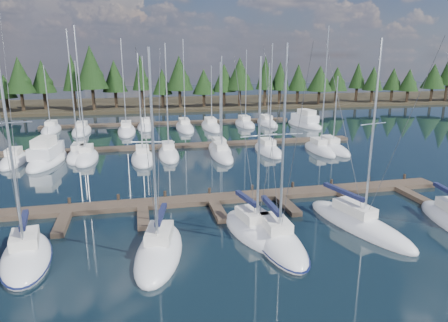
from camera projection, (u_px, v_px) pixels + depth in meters
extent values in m
plane|color=black|center=(193.00, 166.00, 46.58)|extent=(260.00, 260.00, 0.00)
cube|color=#2E271A|center=(160.00, 104.00, 103.13)|extent=(220.00, 30.00, 0.60)
cube|color=#483A2D|center=(212.00, 199.00, 35.20)|extent=(44.00, 2.00, 0.40)
cube|color=#483A2D|center=(62.00, 225.00, 29.87)|extent=(0.90, 4.00, 0.40)
cube|color=#483A2D|center=(143.00, 218.00, 31.12)|extent=(0.90, 4.00, 0.40)
cube|color=#483A2D|center=(218.00, 212.00, 32.37)|extent=(0.90, 4.00, 0.40)
cube|color=#483A2D|center=(288.00, 206.00, 33.61)|extent=(0.90, 4.00, 0.40)
cube|color=#483A2D|center=(353.00, 200.00, 34.86)|extent=(0.90, 4.00, 0.40)
cube|color=#483A2D|center=(413.00, 195.00, 36.11)|extent=(0.90, 4.00, 0.40)
cylinder|color=#30241A|center=(18.00, 207.00, 32.75)|extent=(0.26, 0.26, 0.90)
cylinder|color=#30241A|center=(69.00, 203.00, 33.58)|extent=(0.26, 0.26, 0.90)
cylinder|color=#30241A|center=(118.00, 199.00, 34.42)|extent=(0.26, 0.26, 0.90)
cylinder|color=#30241A|center=(165.00, 196.00, 35.25)|extent=(0.26, 0.26, 0.90)
cylinder|color=#30241A|center=(210.00, 193.00, 36.08)|extent=(0.26, 0.26, 0.90)
cylinder|color=#30241A|center=(252.00, 190.00, 36.91)|extent=(0.26, 0.26, 0.90)
cylinder|color=#30241A|center=(293.00, 187.00, 37.74)|extent=(0.26, 0.26, 0.90)
cylinder|color=#30241A|center=(331.00, 184.00, 38.57)|extent=(0.26, 0.26, 0.90)
cylinder|color=#30241A|center=(369.00, 181.00, 39.40)|extent=(0.26, 0.26, 0.90)
cylinder|color=#30241A|center=(404.00, 178.00, 40.24)|extent=(0.26, 0.26, 0.90)
cube|color=#483A2D|center=(183.00, 146.00, 55.96)|extent=(50.00, 1.80, 0.40)
cube|color=#483A2D|center=(170.00, 123.00, 74.84)|extent=(46.00, 1.80, 0.40)
ellipsoid|color=silver|center=(27.00, 259.00, 25.00)|extent=(4.06, 7.77, 1.90)
cube|color=silver|center=(25.00, 239.00, 25.02)|extent=(1.96, 2.59, 0.70)
cylinder|color=silver|center=(8.00, 135.00, 22.63)|extent=(0.18, 0.18, 14.18)
cylinder|color=silver|center=(24.00, 222.00, 25.63)|extent=(0.64, 3.23, 0.12)
cube|color=#141938|center=(24.00, 220.00, 25.59)|extent=(0.84, 3.12, 0.30)
cylinder|color=silver|center=(7.00, 123.00, 22.44)|extent=(2.60, 0.49, 0.07)
cylinder|color=#3F3F44|center=(5.00, 143.00, 21.24)|extent=(0.54, 3.17, 14.48)
cylinder|color=#3F3F44|center=(12.00, 132.00, 24.43)|extent=(0.66, 3.90, 14.49)
ellipsoid|color=#0B1238|center=(26.00, 258.00, 24.98)|extent=(4.23, 8.08, 0.18)
ellipsoid|color=silver|center=(159.00, 253.00, 25.69)|extent=(4.48, 8.73, 1.90)
cube|color=silver|center=(159.00, 233.00, 25.78)|extent=(2.07, 2.93, 0.70)
cylinder|color=silver|center=(153.00, 152.00, 23.53)|extent=(0.19, 0.19, 11.94)
cylinder|color=silver|center=(161.00, 216.00, 26.55)|extent=(0.86, 3.61, 0.12)
cube|color=#141938|center=(161.00, 214.00, 26.52)|extent=(1.05, 3.50, 0.30)
cylinder|color=silver|center=(153.00, 142.00, 23.38)|extent=(2.52, 0.59, 0.07)
cylinder|color=#3F3F44|center=(148.00, 162.00, 21.84)|extent=(0.76, 3.54, 12.25)
cylinder|color=#3F3F44|center=(159.00, 146.00, 25.70)|extent=(0.93, 4.36, 12.25)
ellipsoid|color=silver|center=(254.00, 232.00, 28.81)|extent=(4.46, 8.04, 1.90)
cube|color=silver|center=(252.00, 214.00, 28.83)|extent=(2.11, 2.71, 0.70)
cylinder|color=silver|center=(259.00, 144.00, 26.78)|extent=(0.19, 0.19, 11.43)
cylinder|color=silver|center=(247.00, 201.00, 29.45)|extent=(0.77, 3.30, 0.12)
cube|color=#141938|center=(247.00, 199.00, 29.41)|extent=(0.97, 3.20, 0.30)
cylinder|color=silver|center=(259.00, 136.00, 26.64)|extent=(2.69, 0.60, 0.07)
cylinder|color=#3F3F44|center=(271.00, 151.00, 25.38)|extent=(0.68, 3.24, 11.74)
cylinder|color=#3F3F44|center=(245.00, 140.00, 28.60)|extent=(0.83, 3.98, 11.74)
ellipsoid|color=silver|center=(277.00, 242.00, 27.21)|extent=(2.87, 8.46, 1.90)
cube|color=silver|center=(276.00, 223.00, 27.30)|extent=(1.58, 2.71, 0.70)
cylinder|color=silver|center=(283.00, 144.00, 25.03)|extent=(0.16, 0.16, 12.20)
cylinder|color=silver|center=(271.00, 208.00, 28.07)|extent=(0.12, 3.72, 0.12)
cube|color=#141938|center=(271.00, 206.00, 28.03)|extent=(0.35, 3.55, 0.30)
cylinder|color=silver|center=(284.00, 134.00, 24.87)|extent=(2.58, 0.07, 0.07)
cylinder|color=#3F3F44|center=(294.00, 153.00, 23.35)|extent=(0.03, 3.66, 12.51)
cylinder|color=#3F3F44|center=(271.00, 139.00, 27.18)|extent=(0.03, 4.51, 12.51)
ellipsoid|color=#0B1238|center=(277.00, 241.00, 27.20)|extent=(2.98, 8.79, 0.18)
ellipsoid|color=silver|center=(358.00, 225.00, 29.87)|extent=(5.04, 10.67, 1.90)
cube|color=silver|center=(355.00, 208.00, 30.00)|extent=(2.19, 3.56, 0.70)
cylinder|color=silver|center=(373.00, 133.00, 27.58)|extent=(0.19, 0.19, 12.58)
cylinder|color=silver|center=(344.00, 194.00, 30.88)|extent=(1.24, 4.44, 0.12)
cube|color=#141938|center=(344.00, 192.00, 30.85)|extent=(1.41, 4.30, 0.30)
cylinder|color=silver|center=(374.00, 124.00, 27.42)|extent=(2.27, 0.64, 0.07)
cylinder|color=#3F3F44|center=(399.00, 141.00, 25.70)|extent=(1.13, 4.35, 12.89)
cylinder|color=#3F3F44|center=(344.00, 129.00, 29.99)|extent=(1.38, 5.35, 12.89)
cylinder|color=silver|center=(448.00, 193.00, 31.13)|extent=(0.72, 3.71, 0.12)
cube|color=#141938|center=(448.00, 191.00, 31.10)|extent=(0.92, 3.58, 0.30)
ellipsoid|color=silver|center=(14.00, 162.00, 47.76)|extent=(2.60, 7.91, 1.90)
cube|color=silver|center=(14.00, 151.00, 47.82)|extent=(1.43, 2.53, 0.70)
cylinder|color=silver|center=(5.00, 103.00, 45.57)|extent=(0.16, 0.16, 12.39)
ellipsoid|color=silver|center=(79.00, 156.00, 50.27)|extent=(2.77, 8.17, 1.90)
cube|color=silver|center=(79.00, 146.00, 50.35)|extent=(1.52, 2.61, 0.70)
cylinder|color=silver|center=(72.00, 92.00, 47.82)|extent=(0.16, 0.16, 14.41)
ellipsoid|color=silver|center=(87.00, 158.00, 49.26)|extent=(2.76, 8.16, 1.90)
cube|color=silver|center=(86.00, 148.00, 49.34)|extent=(1.52, 2.61, 0.70)
cylinder|color=silver|center=(80.00, 91.00, 46.76)|extent=(0.16, 0.16, 14.77)
ellipsoid|color=silver|center=(143.00, 159.00, 48.82)|extent=(2.82, 8.01, 1.90)
cube|color=silver|center=(142.00, 149.00, 48.89)|extent=(1.55, 2.56, 0.70)
cylinder|color=silver|center=(140.00, 105.00, 46.72)|extent=(0.16, 0.16, 11.78)
ellipsoid|color=silver|center=(169.00, 155.00, 50.89)|extent=(2.52, 8.39, 1.90)
cube|color=silver|center=(168.00, 145.00, 50.98)|extent=(1.38, 2.68, 0.70)
cylinder|color=silver|center=(167.00, 98.00, 48.62)|extent=(0.16, 0.16, 12.88)
ellipsoid|color=silver|center=(221.00, 156.00, 50.60)|extent=(2.46, 8.70, 1.90)
cube|color=silver|center=(220.00, 146.00, 50.70)|extent=(1.35, 2.78, 0.70)
cylinder|color=silver|center=(222.00, 104.00, 48.51)|extent=(0.16, 0.16, 11.41)
ellipsoid|color=silver|center=(220.00, 150.00, 53.47)|extent=(2.69, 7.98, 1.90)
cube|color=silver|center=(219.00, 141.00, 53.54)|extent=(1.48, 2.56, 0.70)
cylinder|color=silver|center=(220.00, 104.00, 51.50)|extent=(0.16, 0.16, 10.66)
ellipsoid|color=silver|center=(268.00, 151.00, 53.12)|extent=(2.81, 8.32, 1.90)
cube|color=silver|center=(268.00, 141.00, 53.20)|extent=(1.55, 2.66, 0.70)
cylinder|color=silver|center=(271.00, 96.00, 50.85)|extent=(0.16, 0.16, 12.90)
ellipsoid|color=silver|center=(319.00, 150.00, 53.35)|extent=(2.43, 7.94, 1.90)
cube|color=silver|center=(319.00, 141.00, 53.42)|extent=(1.34, 2.54, 0.70)
cylinder|color=silver|center=(325.00, 88.00, 50.83)|extent=(0.16, 0.16, 14.99)
ellipsoid|color=silver|center=(331.00, 149.00, 54.44)|extent=(2.60, 9.52, 1.90)
cube|color=silver|center=(330.00, 139.00, 54.58)|extent=(1.43, 3.05, 0.70)
cylinder|color=silver|center=(335.00, 110.00, 52.63)|extent=(0.16, 0.16, 8.89)
ellipsoid|color=silver|center=(51.00, 130.00, 67.66)|extent=(2.89, 8.70, 1.90)
cube|color=silver|center=(51.00, 123.00, 67.77)|extent=(1.59, 2.78, 0.70)
cylinder|color=silver|center=(47.00, 96.00, 65.76)|extent=(0.16, 0.16, 9.96)
ellipsoid|color=silver|center=(82.00, 132.00, 66.58)|extent=(2.92, 9.77, 1.90)
cube|color=silver|center=(81.00, 124.00, 66.74)|extent=(1.61, 3.13, 0.70)
cylinder|color=silver|center=(78.00, 95.00, 64.54)|extent=(0.16, 0.16, 10.63)
ellipsoid|color=silver|center=(127.00, 131.00, 66.76)|extent=(2.89, 10.98, 1.90)
cube|color=silver|center=(126.00, 124.00, 66.97)|extent=(1.59, 3.51, 0.70)
cylinder|color=silver|center=(124.00, 84.00, 64.22)|extent=(0.16, 0.16, 14.04)
ellipsoid|color=silver|center=(146.00, 127.00, 70.47)|extent=(2.88, 8.34, 1.90)
cube|color=silver|center=(145.00, 120.00, 70.56)|extent=(1.58, 2.67, 0.70)
cylinder|color=silver|center=(144.00, 90.00, 68.40)|extent=(0.16, 0.16, 11.36)
ellipsoid|color=silver|center=(185.00, 128.00, 69.89)|extent=(2.90, 11.20, 1.90)
cube|color=silver|center=(184.00, 121.00, 70.11)|extent=(1.59, 3.58, 0.70)
cylinder|color=silver|center=(184.00, 83.00, 67.34)|extent=(0.16, 0.16, 14.04)
ellipsoid|color=silver|center=(211.00, 127.00, 70.75)|extent=(2.99, 11.02, 1.90)
cube|color=silver|center=(211.00, 120.00, 70.96)|extent=(1.64, 3.53, 0.70)
cylinder|color=silver|center=(211.00, 95.00, 68.75)|extent=(0.16, 0.16, 9.83)
ellipsoid|color=silver|center=(245.00, 124.00, 73.35)|extent=(2.99, 8.62, 1.90)
cube|color=silver|center=(244.00, 118.00, 73.45)|extent=(1.64, 2.76, 0.70)
cylinder|color=silver|center=(246.00, 86.00, 71.14)|extent=(0.16, 0.16, 12.37)
ellipsoid|color=silver|center=(267.00, 124.00, 74.38)|extent=(2.75, 9.04, 1.90)
cube|color=silver|center=(266.00, 117.00, 74.49)|extent=(1.51, 2.89, 0.70)
cylinder|color=silver|center=(269.00, 92.00, 72.43)|extent=(0.16, 0.16, 10.15)
ellipsoid|color=silver|center=(48.00, 161.00, 48.10)|extent=(4.78, 10.59, 2.04)
cube|color=silver|center=(46.00, 150.00, 47.75)|extent=(3.30, 5.92, 1.36)
cube|color=silver|center=(44.00, 142.00, 46.96)|extent=(2.35, 3.80, 1.02)
cylinder|color=silver|center=(48.00, 134.00, 48.27)|extent=(0.09, 0.09, 1.82)
ellipsoid|color=silver|center=(304.00, 125.00, 72.96)|extent=(5.02, 10.31, 1.98)
cube|color=silver|center=(305.00, 118.00, 72.62)|extent=(3.41, 5.79, 1.32)
cube|color=silver|center=(307.00, 112.00, 71.89)|extent=(2.41, 3.73, 0.99)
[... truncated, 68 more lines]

